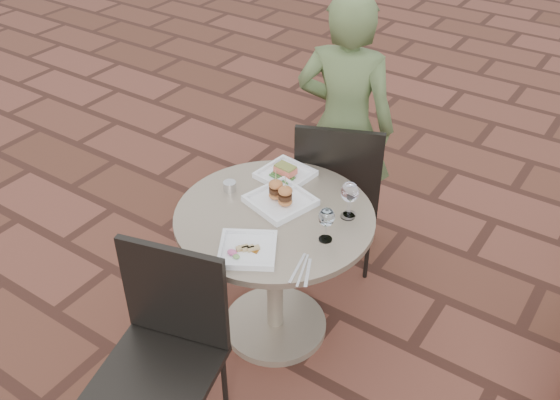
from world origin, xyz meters
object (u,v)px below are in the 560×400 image
Objects in this scene: chair_far at (338,183)px; plate_salmon at (285,174)px; plate_sliders at (280,198)px; cafe_table at (275,256)px; plate_tuna at (247,249)px; diner at (344,127)px; chair_near at (166,340)px.

chair_far is 0.40m from plate_salmon.
plate_salmon is 0.22m from plate_sliders.
cafe_table is 0.97× the size of chair_far.
plate_tuna is at bearing -71.86° from plate_salmon.
chair_far is 0.33m from diner.
chair_near is (-0.02, -1.32, 0.00)m from chair_far.
plate_tuna is at bearing 64.20° from chair_near.
diner is 1.13m from plate_tuna.
diner reaches higher than cafe_table.
chair_near is 2.91× the size of plate_tuna.
diner is 0.77m from plate_sliders.
plate_salmon is 0.58m from plate_tuna.
diner reaches higher than plate_sliders.
chair_far is 3.65× the size of plate_salmon.
chair_near reaches higher than cafe_table.
plate_sliders reaches higher than cafe_table.
plate_salmon reaches higher than cafe_table.
cafe_table is 3.53× the size of plate_salmon.
chair_near is 2.93× the size of plate_sliders.
plate_sliders is at bearing 82.46° from diner.
chair_far is at bearing 90.81° from cafe_table.
plate_sliders reaches higher than plate_salmon.
chair_near is at bearing -92.30° from cafe_table.
plate_salmon is at bearing 108.14° from plate_tuna.
chair_near reaches higher than plate_salmon.
plate_sliders is (-0.02, 0.08, 0.28)m from cafe_table.
diner reaches higher than chair_near.
cafe_table is 0.89m from diner.
diner is (-0.12, 0.84, 0.27)m from cafe_table.
diner is 4.70× the size of plate_tuna.
cafe_table is 0.29m from plate_sliders.
chair_near is 1.01m from plate_salmon.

